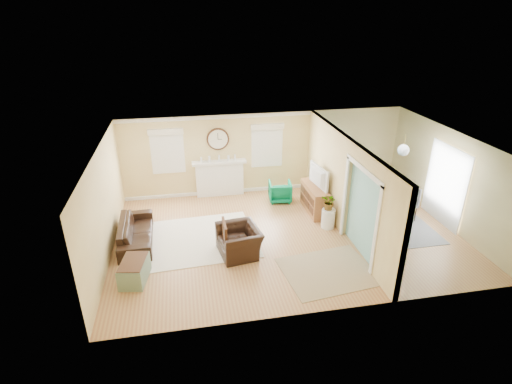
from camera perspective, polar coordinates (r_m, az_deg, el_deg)
The scene contains 29 objects.
floor at distance 10.77m, azimuth 4.51°, elevation -6.14°, with size 9.00×9.00×0.00m, color #9F643E.
wall_back at distance 12.87m, azimuth 1.30°, elevation 5.64°, with size 9.00×0.02×2.60m, color tan.
wall_front at distance 7.67m, azimuth 10.59°, elevation -9.04°, with size 9.00×0.02×2.60m, color tan.
wall_left at distance 10.04m, azimuth -20.91°, elevation -1.81°, with size 0.02×6.00×2.60m, color tan.
wall_right at distance 12.09m, azimuth 25.83°, elevation 1.78°, with size 0.02×6.00×2.60m, color tan.
ceiling at distance 9.69m, azimuth 5.02°, elevation 7.17°, with size 9.00×6.00×0.02m, color white.
partition at distance 10.85m, azimuth 12.11°, elevation 1.65°, with size 0.17×6.00×2.60m.
fireplace at distance 12.80m, azimuth -5.21°, elevation 2.06°, with size 1.70×0.30×1.17m.
wall_clock at distance 12.46m, azimuth -5.47°, elevation 7.54°, with size 0.70×0.07×0.70m.
window_left at distance 12.47m, azimuth -12.57°, elevation 6.15°, with size 1.05×0.13×1.42m.
window_right at distance 12.72m, azimuth 1.58°, elevation 7.10°, with size 1.05×0.13×1.42m.
french_doors at distance 12.13m, azimuth 25.48°, elevation 0.90°, with size 0.06×1.70×2.20m.
pendant at distance 10.98m, azimuth 20.30°, elevation 5.63°, with size 0.30×0.30×0.55m.
rug_cream at distance 10.65m, azimuth -7.96°, elevation -6.64°, with size 2.83×2.46×0.02m, color beige.
rug_jute at distance 9.52m, azimuth 10.29°, elevation -11.06°, with size 2.05×1.68×0.01m, color tan.
rug_grey at distance 11.95m, azimuth 17.28°, elevation -3.93°, with size 2.41×3.01×0.01m, color slate.
sofa at distance 10.73m, azimuth -16.77°, elevation -5.49°, with size 2.05×0.80×0.60m, color black.
eames_chair at distance 9.82m, azimuth -2.41°, elevation -7.01°, with size 1.08×0.94×0.70m, color black.
green_chair at distance 12.48m, azimuth 3.45°, elevation 0.08°, with size 0.67×0.69×0.63m, color #00693D.
trunk at distance 9.37m, azimuth -16.99°, elevation -10.69°, with size 0.66×0.93×0.50m.
credenza at distance 11.90m, azimuth 8.36°, elevation -0.98°, with size 0.47×1.39×0.80m.
tv at distance 11.61m, azimuth 8.49°, elevation 2.19°, with size 1.09×0.14×0.63m, color black.
garden_stool at distance 11.14m, azimuth 10.27°, elevation -3.74°, with size 0.37×0.37×0.54m, color white.
potted_plant at distance 10.92m, azimuth 10.46°, elevation -1.41°, with size 0.42×0.36×0.47m, color #337F33.
dining_table at distance 11.80m, azimuth 17.48°, elevation -2.57°, with size 1.85×1.03×0.65m, color #402011.
dining_chair_n at distance 12.58m, azimuth 15.87°, elevation 0.53°, with size 0.49×0.49×0.94m.
dining_chair_s at distance 10.86m, azimuth 19.90°, elevation -4.03°, with size 0.50×0.50×0.94m.
dining_chair_w at distance 11.31m, azimuth 14.56°, elevation -1.91°, with size 0.45×0.45×1.00m.
dining_chair_e at distance 11.97m, azimuth 20.90°, elevation -1.30°, with size 0.54×0.54×0.99m.
Camera 1 is at (-2.52, -8.90, 5.51)m, focal length 28.00 mm.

